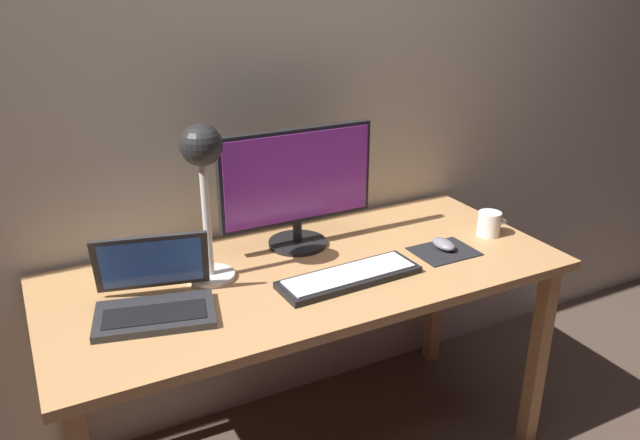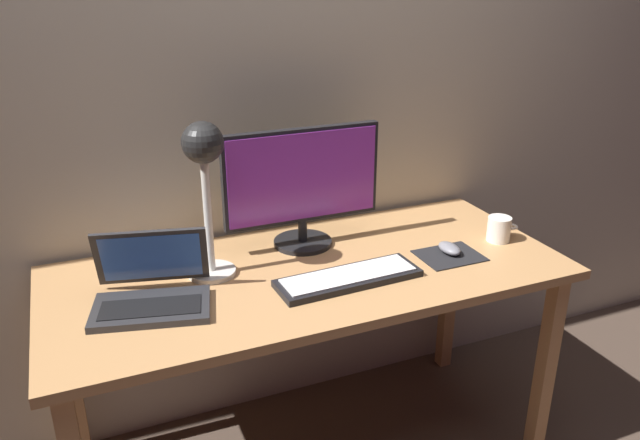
% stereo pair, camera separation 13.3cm
% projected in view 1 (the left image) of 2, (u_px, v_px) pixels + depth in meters
% --- Properties ---
extents(back_wall, '(4.80, 0.06, 2.60)m').
position_uv_depth(back_wall, '(254.00, 68.00, 2.06)').
color(back_wall, '#B2A893').
rests_on(back_wall, ground).
extents(desk, '(1.60, 0.70, 0.74)m').
position_uv_depth(desk, '(309.00, 291.00, 1.97)').
color(desk, tan).
rests_on(desk, ground).
extents(monitor, '(0.53, 0.20, 0.40)m').
position_uv_depth(monitor, '(297.00, 183.00, 2.02)').
color(monitor, black).
rests_on(monitor, desk).
extents(keyboard_main, '(0.45, 0.16, 0.03)m').
position_uv_depth(keyboard_main, '(349.00, 277.00, 1.86)').
color(keyboard_main, black).
rests_on(keyboard_main, desk).
extents(laptop, '(0.36, 0.32, 0.20)m').
position_uv_depth(laptop, '(153.00, 289.00, 1.70)').
color(laptop, '#28282B').
rests_on(laptop, desk).
extents(desk_lamp, '(0.15, 0.15, 0.47)m').
position_uv_depth(desk_lamp, '(203.00, 171.00, 1.75)').
color(desk_lamp, beige).
rests_on(desk_lamp, desk).
extents(mousepad, '(0.20, 0.16, 0.00)m').
position_uv_depth(mousepad, '(444.00, 251.00, 2.05)').
color(mousepad, black).
rests_on(mousepad, desk).
extents(mouse, '(0.06, 0.10, 0.03)m').
position_uv_depth(mouse, '(444.00, 244.00, 2.06)').
color(mouse, slate).
rests_on(mouse, mousepad).
extents(coffee_mug, '(0.11, 0.08, 0.09)m').
position_uv_depth(coffee_mug, '(489.00, 224.00, 2.17)').
color(coffee_mug, white).
rests_on(coffee_mug, desk).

